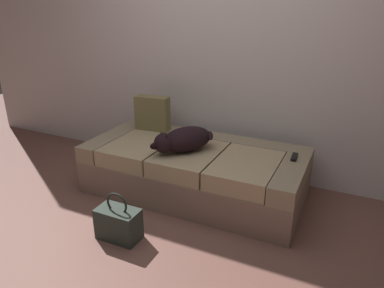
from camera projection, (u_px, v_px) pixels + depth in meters
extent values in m
plane|color=brown|center=(132.00, 257.00, 2.46)|extent=(10.00, 10.00, 0.00)
cube|color=silver|center=(223.00, 30.00, 3.32)|extent=(6.40, 0.10, 2.80)
cube|color=#876A5C|center=(194.00, 177.00, 3.26)|extent=(1.93, 0.91, 0.30)
cube|color=gray|center=(116.00, 140.00, 3.52)|extent=(0.20, 0.91, 0.15)
cube|color=gray|center=(293.00, 174.00, 2.83)|extent=(0.20, 0.91, 0.15)
cube|color=gray|center=(210.00, 142.00, 3.47)|extent=(1.53, 0.20, 0.15)
cube|color=tan|center=(140.00, 149.00, 3.30)|extent=(0.49, 0.70, 0.15)
cube|color=tan|center=(190.00, 159.00, 3.09)|extent=(0.49, 0.70, 0.15)
cube|color=tan|center=(246.00, 170.00, 2.89)|extent=(0.49, 0.70, 0.15)
ellipsoid|color=black|center=(187.00, 139.00, 3.05)|extent=(0.47, 0.52, 0.21)
sphere|color=black|center=(164.00, 143.00, 2.95)|extent=(0.17, 0.17, 0.17)
ellipsoid|color=black|center=(156.00, 146.00, 2.91)|extent=(0.11, 0.12, 0.06)
cone|color=black|center=(166.00, 138.00, 2.89)|extent=(0.04, 0.04, 0.05)
cone|color=black|center=(161.00, 134.00, 2.96)|extent=(0.04, 0.04, 0.05)
ellipsoid|color=black|center=(210.00, 136.00, 3.10)|extent=(0.12, 0.18, 0.05)
cube|color=black|center=(294.00, 157.00, 2.93)|extent=(0.05, 0.15, 0.02)
cube|color=olive|center=(152.00, 113.00, 3.53)|extent=(0.35, 0.15, 0.34)
cube|color=#2F3931|center=(119.00, 224.00, 2.62)|extent=(0.32, 0.18, 0.24)
torus|color=#212822|center=(117.00, 204.00, 2.56)|extent=(0.18, 0.02, 0.18)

